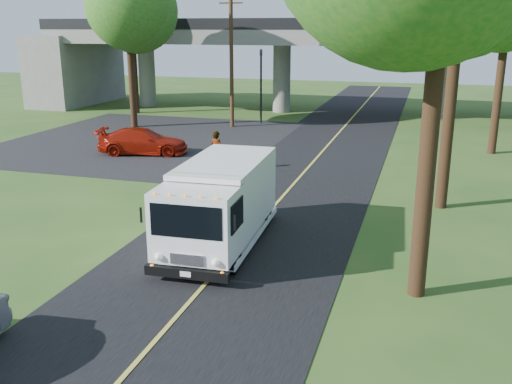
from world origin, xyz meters
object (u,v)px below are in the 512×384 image
at_px(utility_pole, 231,59).
at_px(tree_left_lot, 129,8).
at_px(traffic_signal, 261,78).
at_px(tree_left_far, 133,16).
at_px(red_sedan, 143,141).
at_px(pedestrian, 217,151).
at_px(step_van, 220,202).

relative_size(utility_pole, tree_left_lot, 0.86).
bearing_deg(utility_pole, traffic_signal, 53.13).
height_order(tree_left_lot, tree_left_far, tree_left_lot).
height_order(traffic_signal, red_sedan, traffic_signal).
bearing_deg(utility_pole, pedestrian, -74.43).
bearing_deg(traffic_signal, tree_left_lot, -151.89).
bearing_deg(traffic_signal, utility_pole, -126.87).
bearing_deg(pedestrian, utility_pole, -56.60).
bearing_deg(step_van, traffic_signal, 100.49).
xyz_separation_m(utility_pole, step_van, (6.90, -21.18, -3.14)).
bearing_deg(tree_left_far, traffic_signal, -9.65).
bearing_deg(tree_left_lot, pedestrian, -45.48).
xyz_separation_m(traffic_signal, pedestrian, (1.83, -13.95, -2.24)).
xyz_separation_m(traffic_signal, utility_pole, (-1.50, -2.00, 1.40)).
bearing_deg(utility_pole, step_van, -71.95).
relative_size(traffic_signal, pedestrian, 2.71).
xyz_separation_m(step_van, red_sedan, (-8.73, 11.53, -0.75)).
bearing_deg(traffic_signal, red_sedan, -105.94).
xyz_separation_m(utility_pole, red_sedan, (-1.83, -9.66, -3.89)).
bearing_deg(utility_pole, tree_left_lot, -161.03).
height_order(traffic_signal, tree_left_far, tree_left_far).
distance_m(step_van, pedestrian, 9.91).
bearing_deg(red_sedan, tree_left_far, 14.74).
xyz_separation_m(tree_left_lot, step_van, (13.20, -19.02, -6.45)).
relative_size(traffic_signal, tree_left_lot, 0.50).
height_order(tree_left_far, pedestrian, tree_left_far).
relative_size(traffic_signal, utility_pole, 0.58).
bearing_deg(tree_left_lot, red_sedan, -59.20).
xyz_separation_m(traffic_signal, red_sedan, (-3.33, -11.66, -2.50)).
height_order(utility_pole, pedestrian, utility_pole).
distance_m(utility_pole, red_sedan, 10.57).
distance_m(traffic_signal, red_sedan, 12.38).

